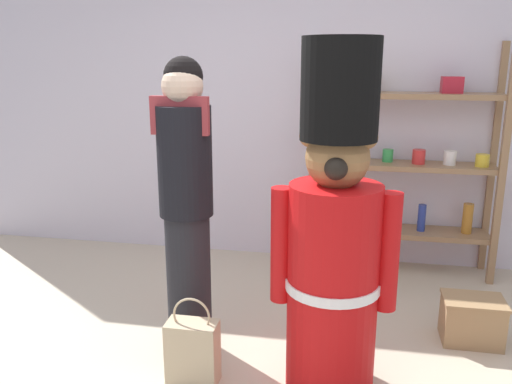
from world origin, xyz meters
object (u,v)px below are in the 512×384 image
(merchandise_shelf, at_px, (403,161))
(person_shopper, at_px, (186,201))
(teddy_bear_guard, at_px, (334,242))
(display_crate, at_px, (472,320))
(shopping_bag, at_px, (193,351))

(merchandise_shelf, xyz_separation_m, person_shopper, (-1.27, -1.46, 0.01))
(merchandise_shelf, relative_size, person_shopper, 1.06)
(teddy_bear_guard, bearing_deg, merchandise_shelf, 74.71)
(merchandise_shelf, xyz_separation_m, teddy_bear_guard, (-0.45, -1.66, -0.10))
(display_crate, bearing_deg, merchandise_shelf, 108.95)
(teddy_bear_guard, height_order, display_crate, teddy_bear_guard)
(merchandise_shelf, height_order, teddy_bear_guard, merchandise_shelf)
(merchandise_shelf, bearing_deg, person_shopper, -131.17)
(merchandise_shelf, bearing_deg, display_crate, -71.05)
(teddy_bear_guard, relative_size, shopping_bag, 3.65)
(merchandise_shelf, distance_m, person_shopper, 1.93)
(teddy_bear_guard, distance_m, person_shopper, 0.85)
(teddy_bear_guard, bearing_deg, shopping_bag, -170.33)
(person_shopper, distance_m, display_crate, 1.85)
(shopping_bag, xyz_separation_m, display_crate, (1.52, 0.71, -0.04))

